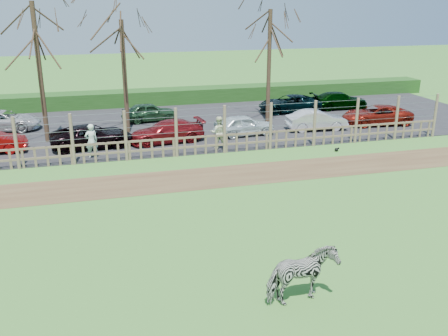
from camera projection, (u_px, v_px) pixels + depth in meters
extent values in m
plane|color=#699F43|center=(215.00, 221.00, 17.97)|extent=(120.00, 120.00, 0.00)
cube|color=brown|center=(191.00, 179.00, 22.09)|extent=(34.00, 2.80, 0.01)
cube|color=#232326|center=(159.00, 126.00, 31.23)|extent=(44.00, 13.00, 0.04)
cube|color=#1E4716|center=(146.00, 97.00, 37.46)|extent=(46.00, 2.00, 1.10)
cube|color=brown|center=(177.00, 148.00, 25.14)|extent=(30.00, 0.06, 0.10)
cube|color=brown|center=(176.00, 138.00, 24.98)|extent=(30.00, 0.06, 0.10)
cylinder|color=brown|center=(16.00, 143.00, 23.05)|extent=(0.16, 0.16, 2.50)
cylinder|color=brown|center=(72.00, 140.00, 23.67)|extent=(0.16, 0.16, 2.50)
cylinder|color=brown|center=(126.00, 136.00, 24.28)|extent=(0.16, 0.16, 2.50)
cylinder|color=brown|center=(176.00, 133.00, 24.89)|extent=(0.16, 0.16, 2.50)
cylinder|color=brown|center=(225.00, 129.00, 25.50)|extent=(0.16, 0.16, 2.50)
cylinder|color=brown|center=(271.00, 126.00, 26.11)|extent=(0.16, 0.16, 2.50)
cylinder|color=brown|center=(315.00, 123.00, 26.72)|extent=(0.16, 0.16, 2.50)
cylinder|color=brown|center=(357.00, 121.00, 27.33)|extent=(0.16, 0.16, 2.50)
cylinder|color=brown|center=(397.00, 118.00, 27.94)|extent=(0.16, 0.16, 2.50)
cylinder|color=brown|center=(435.00, 115.00, 28.55)|extent=(0.16, 0.16, 2.50)
cylinder|color=gray|center=(176.00, 133.00, 24.89)|extent=(30.00, 0.02, 0.02)
cylinder|color=gray|center=(176.00, 125.00, 24.76)|extent=(30.00, 0.02, 0.02)
cylinder|color=gray|center=(176.00, 117.00, 24.63)|extent=(30.00, 0.02, 0.02)
cylinder|color=gray|center=(176.00, 110.00, 24.52)|extent=(30.00, 0.02, 0.02)
cylinder|color=#3D2B1E|center=(40.00, 75.00, 26.61)|extent=(0.26, 0.26, 7.50)
cylinder|color=#3D2B1E|center=(125.00, 78.00, 28.79)|extent=(0.26, 0.26, 6.50)
cylinder|color=#3D2B1E|center=(269.00, 67.00, 31.36)|extent=(0.26, 0.26, 7.00)
imported|color=gray|center=(302.00, 276.00, 12.91)|extent=(1.98, 1.16, 1.57)
imported|color=silver|center=(91.00, 141.00, 24.72)|extent=(0.72, 0.57, 1.72)
imported|color=beige|center=(219.00, 133.00, 26.26)|extent=(0.97, 0.83, 1.72)
sphere|color=black|center=(336.00, 150.00, 26.09)|extent=(0.19, 0.19, 0.19)
sphere|color=black|center=(339.00, 148.00, 26.09)|extent=(0.10, 0.10, 0.10)
imported|color=black|center=(92.00, 136.00, 26.56)|extent=(4.48, 2.38, 1.20)
imported|color=maroon|center=(167.00, 131.00, 27.51)|extent=(4.31, 2.16, 1.20)
imported|color=white|center=(244.00, 125.00, 28.90)|extent=(3.64, 1.74, 1.20)
imported|color=silver|center=(317.00, 120.00, 30.10)|extent=(3.73, 1.53, 1.20)
imported|color=maroon|center=(377.00, 115.00, 31.42)|extent=(4.49, 2.40, 1.20)
imported|color=beige|center=(3.00, 121.00, 29.96)|extent=(4.52, 2.47, 1.20)
imported|color=#244828|center=(149.00, 112.00, 32.22)|extent=(3.67, 1.85, 1.20)
imported|color=black|center=(290.00, 104.00, 34.78)|extent=(4.51, 2.45, 1.20)
imported|color=black|center=(339.00, 100.00, 35.92)|extent=(4.17, 1.77, 1.20)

